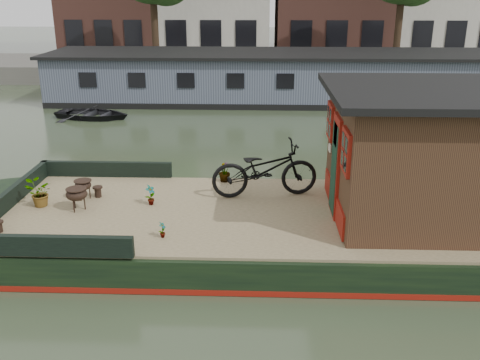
{
  "coord_description": "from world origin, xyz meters",
  "views": [
    {
      "loc": [
        -1.0,
        -9.52,
        4.75
      ],
      "look_at": [
        -1.38,
        0.5,
        1.12
      ],
      "focal_mm": 40.0,
      "sensor_mm": 36.0,
      "label": 1
    }
  ],
  "objects_px": {
    "bicycle": "(265,169)",
    "brazier_rear": "(77,199)",
    "dinghy": "(93,110)",
    "brazier_front": "(83,190)",
    "cabin": "(433,153)",
    "potted_plant_a": "(151,195)"
  },
  "relations": [
    {
      "from": "dinghy",
      "to": "brazier_front",
      "type": "bearing_deg",
      "value": -153.11
    },
    {
      "from": "potted_plant_a",
      "to": "brazier_front",
      "type": "xyz_separation_m",
      "value": [
        -1.43,
        0.27,
        -0.0
      ]
    },
    {
      "from": "brazier_front",
      "to": "potted_plant_a",
      "type": "bearing_deg",
      "value": -10.51
    },
    {
      "from": "cabin",
      "to": "potted_plant_a",
      "type": "xyz_separation_m",
      "value": [
        -5.34,
        0.27,
        -1.02
      ]
    },
    {
      "from": "brazier_rear",
      "to": "dinghy",
      "type": "height_order",
      "value": "brazier_rear"
    },
    {
      "from": "cabin",
      "to": "brazier_front",
      "type": "height_order",
      "value": "cabin"
    },
    {
      "from": "potted_plant_a",
      "to": "brazier_rear",
      "type": "height_order",
      "value": "brazier_rear"
    },
    {
      "from": "cabin",
      "to": "brazier_rear",
      "type": "bearing_deg",
      "value": -179.62
    },
    {
      "from": "cabin",
      "to": "dinghy",
      "type": "bearing_deg",
      "value": 132.81
    },
    {
      "from": "bicycle",
      "to": "brazier_rear",
      "type": "height_order",
      "value": "bicycle"
    },
    {
      "from": "cabin",
      "to": "dinghy",
      "type": "distance_m",
      "value": 14.21
    },
    {
      "from": "cabin",
      "to": "bicycle",
      "type": "height_order",
      "value": "cabin"
    },
    {
      "from": "cabin",
      "to": "potted_plant_a",
      "type": "relative_size",
      "value": 9.68
    },
    {
      "from": "bicycle",
      "to": "potted_plant_a",
      "type": "xyz_separation_m",
      "value": [
        -2.26,
        -0.59,
        -0.37
      ]
    },
    {
      "from": "potted_plant_a",
      "to": "bicycle",
      "type": "bearing_deg",
      "value": 14.7
    },
    {
      "from": "bicycle",
      "to": "potted_plant_a",
      "type": "relative_size",
      "value": 5.29
    },
    {
      "from": "potted_plant_a",
      "to": "dinghy",
      "type": "relative_size",
      "value": 0.14
    },
    {
      "from": "bicycle",
      "to": "potted_plant_a",
      "type": "bearing_deg",
      "value": 94.2
    },
    {
      "from": "cabin",
      "to": "brazier_rear",
      "type": "relative_size",
      "value": 8.89
    },
    {
      "from": "cabin",
      "to": "bicycle",
      "type": "xyz_separation_m",
      "value": [
        -3.08,
        0.86,
        -0.65
      ]
    },
    {
      "from": "brazier_front",
      "to": "dinghy",
      "type": "height_order",
      "value": "brazier_front"
    },
    {
      "from": "bicycle",
      "to": "dinghy",
      "type": "xyz_separation_m",
      "value": [
        -6.52,
        9.49,
        -0.93
      ]
    }
  ]
}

